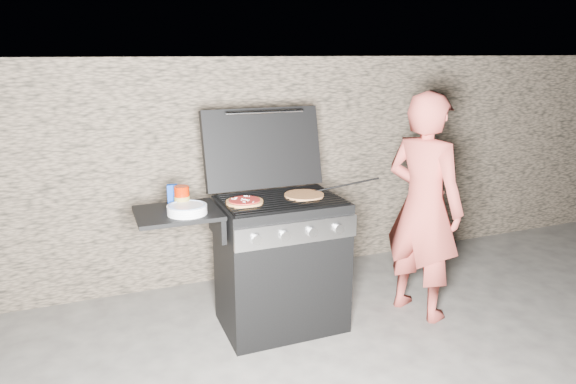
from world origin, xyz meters
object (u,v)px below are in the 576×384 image
object	(u,v)px
sauce_jar	(182,197)
person	(423,207)
pizza_topped	(245,201)
gas_grill	(246,269)

from	to	relation	value
sauce_jar	person	xyz separation A→B (m)	(1.62, -0.23, -0.18)
sauce_jar	person	size ratio (longest dim) A/B	0.09
pizza_topped	person	world-z (taller)	person
gas_grill	sauce_jar	xyz separation A→B (m)	(-0.38, 0.04, 0.52)
gas_grill	pizza_topped	size ratio (longest dim) A/B	5.70
sauce_jar	person	world-z (taller)	person
person	pizza_topped	bearing A→B (deg)	60.78
pizza_topped	person	bearing A→B (deg)	-7.91
gas_grill	pizza_topped	xyz separation A→B (m)	(-0.00, -0.02, 0.47)
gas_grill	person	world-z (taller)	person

